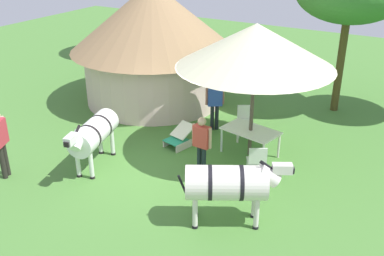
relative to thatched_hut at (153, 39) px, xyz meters
name	(u,v)px	position (x,y,z in m)	size (l,w,h in m)	color
ground_plane	(160,167)	(2.86, -3.98, -2.19)	(36.00, 36.00, 0.00)	#487C35
thatched_hut	(153,39)	(0.00, 0.00, 0.00)	(5.63, 5.63, 4.05)	beige
shade_umbrella	(256,46)	(4.60, -2.18, 0.84)	(4.00, 4.00, 3.58)	#4F4238
patio_dining_table	(250,133)	(4.60, -2.18, -1.53)	(1.62, 1.15, 0.74)	white
patio_chair_west_end	(257,160)	(5.25, -3.28, -1.67)	(0.59, 0.59, 0.90)	silver
patio_chair_near_hut	(245,118)	(3.96, -1.09, -1.67)	(0.59, 0.59, 0.90)	white
guest_beside_umbrella	(215,100)	(3.01, -1.21, -1.24)	(0.47, 0.42, 1.58)	black
guest_behind_table	(202,141)	(3.98, -3.76, -1.25)	(0.56, 0.23, 1.56)	black
striped_lounge_chair	(179,138)	(2.66, -2.72, -1.94)	(0.71, 0.92, 0.59)	#299F75
zebra_nearest_camera	(229,183)	(5.42, -5.22, -1.22)	(2.10, 1.44, 1.50)	silver
zebra_by_umbrella	(93,134)	(1.41, -4.79, -1.26)	(1.09, 2.31, 1.47)	silver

